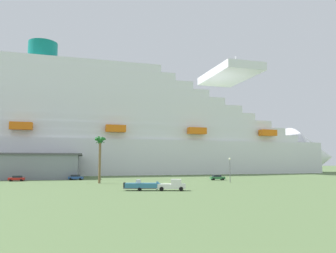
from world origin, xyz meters
TOP-DOWN VIEW (x-y plane):
  - ground_plane at (0.00, 30.00)m, footprint 600.00×600.00m
  - cruise_ship at (-17.86, 63.73)m, footprint 243.14×59.97m
  - pickup_truck at (-2.69, -24.80)m, footprint 5.88×3.11m
  - small_boat_on_trailer at (-7.85, -23.79)m, footprint 8.69×3.30m
  - palm_tree at (-17.29, -0.08)m, footprint 3.14×3.12m
  - street_lamp at (17.60, -2.03)m, footprint 0.56×0.56m
  - parked_car_blue_suv at (-24.90, 17.60)m, footprint 4.60×2.57m
  - parked_car_green_wagon at (17.65, 9.04)m, footprint 4.43×2.20m
  - parked_car_red_hatchback at (-40.96, 13.54)m, footprint 4.43×2.26m

SIDE VIEW (x-z plane):
  - ground_plane at x=0.00m, z-range 0.00..0.00m
  - parked_car_red_hatchback at x=-40.96m, z-range 0.04..1.62m
  - parked_car_green_wagon at x=17.65m, z-range 0.04..1.62m
  - parked_car_blue_suv at x=-24.90m, z-range 0.04..1.62m
  - small_boat_on_trailer at x=-7.85m, z-range -0.12..2.03m
  - pickup_truck at x=-2.69m, z-range -0.06..2.14m
  - street_lamp at x=17.60m, z-range 1.11..7.72m
  - palm_tree at x=-17.29m, z-range 3.47..15.67m
  - cruise_ship at x=-17.86m, z-range -14.84..52.87m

